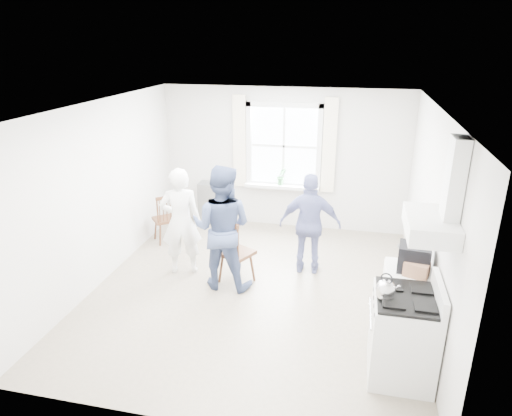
{
  "coord_description": "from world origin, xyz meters",
  "views": [
    {
      "loc": [
        1.27,
        -5.59,
        3.4
      ],
      "look_at": [
        -0.01,
        0.2,
        1.18
      ],
      "focal_mm": 32.0,
      "sensor_mm": 36.0,
      "label": 1
    }
  ],
  "objects": [
    {
      "name": "person_right",
      "position": [
        0.7,
        0.73,
        0.78
      ],
      "size": [
        0.97,
        0.97,
        1.57
      ],
      "primitive_type": "imported",
      "rotation": [
        0.0,
        0.0,
        3.2
      ],
      "color": "navy",
      "rests_on": "ground"
    },
    {
      "name": "kettle",
      "position": [
        1.67,
        -1.43,
        1.04
      ],
      "size": [
        0.2,
        0.2,
        0.28
      ],
      "color": "silver",
      "rests_on": "gas_stove"
    },
    {
      "name": "windsor_chair_b",
      "position": [
        -0.35,
        0.08,
        0.63
      ],
      "size": [
        0.58,
        0.57,
        1.03
      ],
      "color": "#482817",
      "rests_on": "ground"
    },
    {
      "name": "room_shell",
      "position": [
        0.0,
        0.0,
        1.3
      ],
      "size": [
        4.62,
        5.12,
        2.64
      ],
      "color": "gray",
      "rests_on": "ground"
    },
    {
      "name": "person_mid",
      "position": [
        -0.47,
        0.05,
        0.9
      ],
      "size": [
        0.9,
        0.9,
        1.81
      ],
      "primitive_type": "imported",
      "rotation": [
        0.0,
        0.0,
        3.12
      ],
      "color": "#404F77",
      "rests_on": "ground"
    },
    {
      "name": "person_left",
      "position": [
        -1.19,
        0.31,
        0.83
      ],
      "size": [
        0.76,
        0.76,
        1.66
      ],
      "primitive_type": "imported",
      "rotation": [
        0.0,
        0.0,
        3.44
      ],
      "color": "white",
      "rests_on": "ground"
    },
    {
      "name": "potted_plant",
      "position": [
        -0.02,
        2.36,
        1.01
      ],
      "size": [
        0.23,
        0.23,
        0.32
      ],
      "primitive_type": "imported",
      "rotation": [
        0.0,
        0.0,
        0.35
      ],
      "color": "#306C35",
      "rests_on": "window_assembly"
    },
    {
      "name": "gas_stove",
      "position": [
        1.91,
        -1.35,
        0.48
      ],
      "size": [
        0.68,
        0.76,
        1.12
      ],
      "color": "silver",
      "rests_on": "ground"
    },
    {
      "name": "stereo_stack",
      "position": [
        2.02,
        -0.66,
        1.06
      ],
      "size": [
        0.38,
        0.35,
        0.31
      ],
      "color": "black",
      "rests_on": "low_cabinet"
    },
    {
      "name": "range_hood",
      "position": [
        2.07,
        -1.35,
        1.9
      ],
      "size": [
        0.45,
        0.76,
        0.94
      ],
      "color": "silver",
      "rests_on": "room_shell"
    },
    {
      "name": "shelf_unit",
      "position": [
        -1.4,
        2.33,
        0.4
      ],
      "size": [
        0.4,
        0.3,
        0.8
      ],
      "primitive_type": "cube",
      "color": "slate",
      "rests_on": "ground"
    },
    {
      "name": "window_assembly",
      "position": [
        0.0,
        2.45,
        1.46
      ],
      "size": [
        1.88,
        0.24,
        1.7
      ],
      "color": "white",
      "rests_on": "room_shell"
    },
    {
      "name": "windsor_chair_a",
      "position": [
        -1.84,
        1.24,
        0.55
      ],
      "size": [
        0.52,
        0.52,
        0.9
      ],
      "color": "#482817",
      "rests_on": "ground"
    },
    {
      "name": "low_cabinet",
      "position": [
        1.98,
        -0.65,
        0.45
      ],
      "size": [
        0.5,
        0.55,
        0.9
      ],
      "primitive_type": "cube",
      "color": "silver",
      "rests_on": "ground"
    },
    {
      "name": "cardboard_box",
      "position": [
        2.04,
        -0.8,
        0.98
      ],
      "size": [
        0.31,
        0.27,
        0.17
      ],
      "primitive_type": "cube",
      "rotation": [
        0.0,
        0.0,
        -0.37
      ],
      "color": "#A06D4D",
      "rests_on": "low_cabinet"
    }
  ]
}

